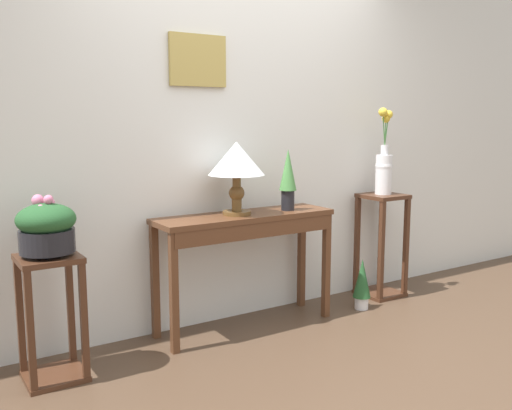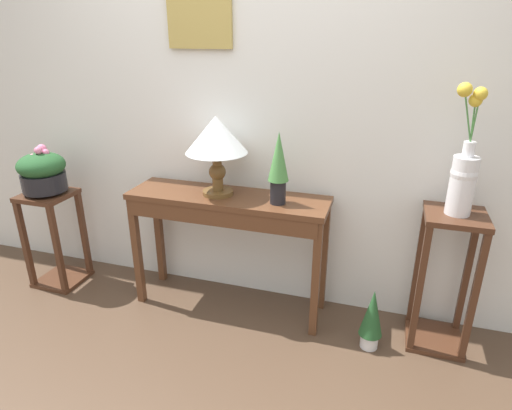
{
  "view_description": "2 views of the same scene",
  "coord_description": "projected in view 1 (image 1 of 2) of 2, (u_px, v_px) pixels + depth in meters",
  "views": [
    {
      "loc": [
        -2.01,
        -2.02,
        1.4
      ],
      "look_at": [
        -0.05,
        1.01,
        0.85
      ],
      "focal_mm": 39.43,
      "sensor_mm": 36.0,
      "label": 1
    },
    {
      "loc": [
        0.8,
        -1.19,
        1.7
      ],
      "look_at": [
        0.1,
        1.06,
        0.75
      ],
      "focal_mm": 30.22,
      "sensor_mm": 36.0,
      "label": 2
    }
  ],
  "objects": [
    {
      "name": "potted_plant_floor",
      "position": [
        362.0,
        282.0,
        4.15
      ],
      "size": [
        0.13,
        0.13,
        0.38
      ],
      "color": "silver",
      "rests_on": "ground"
    },
    {
      "name": "table_lamp",
      "position": [
        237.0,
        162.0,
        3.62
      ],
      "size": [
        0.37,
        0.37,
        0.47
      ],
      "color": "brown",
      "rests_on": "console_table"
    },
    {
      "name": "pedestal_stand_left",
      "position": [
        52.0,
        318.0,
        3.01
      ],
      "size": [
        0.31,
        0.31,
        0.69
      ],
      "color": "#472819",
      "rests_on": "ground"
    },
    {
      "name": "planter_bowl_wide_left",
      "position": [
        46.0,
        227.0,
        2.93
      ],
      "size": [
        0.3,
        0.3,
        0.32
      ],
      "color": "black",
      "rests_on": "pedestal_stand_left"
    },
    {
      "name": "back_wall_with_art",
      "position": [
        235.0,
        119.0,
        3.88
      ],
      "size": [
        9.0,
        0.13,
        2.8
      ],
      "color": "silver",
      "rests_on": "ground"
    },
    {
      "name": "potted_plant_on_console",
      "position": [
        288.0,
        177.0,
        3.81
      ],
      "size": [
        0.12,
        0.12,
        0.42
      ],
      "color": "black",
      "rests_on": "console_table"
    },
    {
      "name": "console_table",
      "position": [
        247.0,
        232.0,
        3.7
      ],
      "size": [
        1.23,
        0.35,
        0.78
      ],
      "color": "#56331E",
      "rests_on": "ground"
    },
    {
      "name": "pedestal_stand_right",
      "position": [
        381.0,
        245.0,
        4.45
      ],
      "size": [
        0.31,
        0.31,
        0.82
      ],
      "color": "#472819",
      "rests_on": "ground"
    },
    {
      "name": "flower_vase_tall_right",
      "position": [
        384.0,
        166.0,
        4.35
      ],
      "size": [
        0.17,
        0.14,
        0.67
      ],
      "color": "silver",
      "rests_on": "pedestal_stand_right"
    },
    {
      "name": "ground_plane",
      "position": [
        368.0,
        387.0,
        2.97
      ],
      "size": [
        12.0,
        12.0,
        0.01
      ],
      "primitive_type": "cube",
      "color": "#4C3828"
    }
  ]
}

